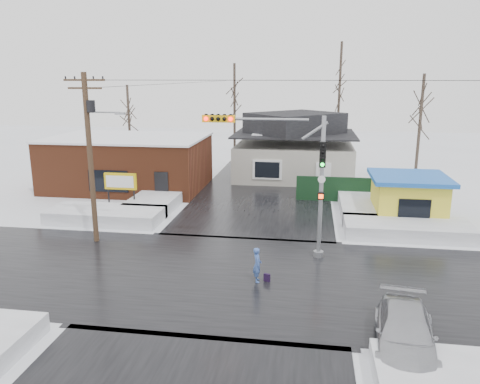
# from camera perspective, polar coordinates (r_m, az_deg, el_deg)

# --- Properties ---
(ground) EXTENTS (120.00, 120.00, 0.00)m
(ground) POSITION_cam_1_polar(r_m,az_deg,el_deg) (21.45, -1.32, -10.25)
(ground) COLOR white
(ground) RESTS_ON ground
(road_ns) EXTENTS (10.00, 120.00, 0.02)m
(road_ns) POSITION_cam_1_polar(r_m,az_deg,el_deg) (21.44, -1.32, -10.22)
(road_ns) COLOR black
(road_ns) RESTS_ON ground
(road_ew) EXTENTS (120.00, 10.00, 0.02)m
(road_ew) POSITION_cam_1_polar(r_m,az_deg,el_deg) (21.44, -1.32, -10.22)
(road_ew) COLOR black
(road_ew) RESTS_ON ground
(snowbank_nw) EXTENTS (7.00, 3.00, 0.80)m
(snowbank_nw) POSITION_cam_1_polar(r_m,az_deg,el_deg) (30.24, -16.01, -2.72)
(snowbank_nw) COLOR white
(snowbank_nw) RESTS_ON ground
(snowbank_ne) EXTENTS (7.00, 3.00, 0.80)m
(snowbank_ne) POSITION_cam_1_polar(r_m,az_deg,el_deg) (28.13, 19.72, -4.26)
(snowbank_ne) COLOR white
(snowbank_ne) RESTS_ON ground
(snowbank_nside_w) EXTENTS (3.00, 8.00, 0.80)m
(snowbank_nside_w) POSITION_cam_1_polar(r_m,az_deg,el_deg) (34.01, -9.48, -0.54)
(snowbank_nside_w) COLOR white
(snowbank_nside_w) RESTS_ON ground
(snowbank_nside_e) EXTENTS (3.00, 8.00, 0.80)m
(snowbank_nside_e) POSITION_cam_1_polar(r_m,az_deg,el_deg) (32.57, 14.66, -1.45)
(snowbank_nside_e) COLOR white
(snowbank_nside_e) RESTS_ON ground
(traffic_signal) EXTENTS (6.05, 0.68, 7.00)m
(traffic_signal) POSITION_cam_1_polar(r_m,az_deg,el_deg) (22.65, 6.00, 3.05)
(traffic_signal) COLOR gray
(traffic_signal) RESTS_ON ground
(utility_pole) EXTENTS (3.15, 0.44, 9.00)m
(utility_pole) POSITION_cam_1_polar(r_m,az_deg,el_deg) (25.70, -17.73, 5.06)
(utility_pole) COLOR #382619
(utility_pole) RESTS_ON ground
(brick_building) EXTENTS (12.20, 8.20, 4.12)m
(brick_building) POSITION_cam_1_polar(r_m,az_deg,el_deg) (38.68, -13.41, 3.56)
(brick_building) COLOR brown
(brick_building) RESTS_ON ground
(marquee_sign) EXTENTS (2.20, 0.21, 2.55)m
(marquee_sign) POSITION_cam_1_polar(r_m,az_deg,el_deg) (32.07, -14.37, 1.13)
(marquee_sign) COLOR black
(marquee_sign) RESTS_ON ground
(house) EXTENTS (10.40, 8.40, 5.76)m
(house) POSITION_cam_1_polar(r_m,az_deg,el_deg) (41.74, 6.64, 5.34)
(house) COLOR #B2ADA1
(house) RESTS_ON ground
(kiosk) EXTENTS (4.60, 4.60, 2.88)m
(kiosk) POSITION_cam_1_polar(r_m,az_deg,el_deg) (30.77, 19.78, -0.67)
(kiosk) COLOR yellow
(kiosk) RESTS_ON ground
(fence) EXTENTS (8.00, 0.12, 1.80)m
(fence) POSITION_cam_1_polar(r_m,az_deg,el_deg) (34.33, 13.56, 0.26)
(fence) COLOR black
(fence) RESTS_ON ground
(tree_far_left) EXTENTS (3.00, 3.00, 10.00)m
(tree_far_left) POSITION_cam_1_polar(r_m,az_deg,el_deg) (45.88, -0.68, 12.89)
(tree_far_left) COLOR #332821
(tree_far_left) RESTS_ON ground
(tree_far_mid) EXTENTS (3.00, 3.00, 12.00)m
(tree_far_mid) POSITION_cam_1_polar(r_m,az_deg,el_deg) (47.34, 12.16, 14.55)
(tree_far_mid) COLOR #332821
(tree_far_mid) RESTS_ON ground
(tree_far_right) EXTENTS (3.00, 3.00, 9.00)m
(tree_far_right) POSITION_cam_1_polar(r_m,az_deg,el_deg) (40.23, 21.34, 10.68)
(tree_far_right) COLOR #332821
(tree_far_right) RESTS_ON ground
(tree_far_west) EXTENTS (3.00, 3.00, 8.00)m
(tree_far_west) POSITION_cam_1_polar(r_m,az_deg,el_deg) (46.70, -13.50, 10.58)
(tree_far_west) COLOR #332821
(tree_far_west) RESTS_ON ground
(pedestrian) EXTENTS (0.48, 0.63, 1.56)m
(pedestrian) POSITION_cam_1_polar(r_m,az_deg,el_deg) (20.65, 2.12, -8.89)
(pedestrian) COLOR #3D5EAC
(pedestrian) RESTS_ON ground
(car) EXTENTS (2.44, 4.84, 1.35)m
(car) POSITION_cam_1_polar(r_m,az_deg,el_deg) (16.68, 19.46, -16.03)
(car) COLOR #AFB1B7
(car) RESTS_ON ground
(shopping_bag) EXTENTS (0.30, 0.21, 0.35)m
(shopping_bag) POSITION_cam_1_polar(r_m,az_deg,el_deg) (20.89, 3.30, -10.42)
(shopping_bag) COLOR black
(shopping_bag) RESTS_ON ground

